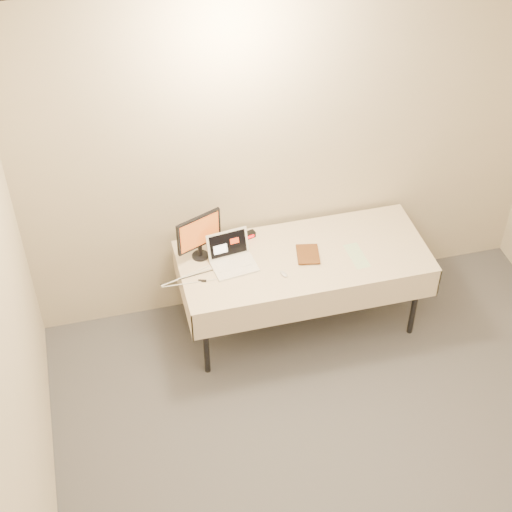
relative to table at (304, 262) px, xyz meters
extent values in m
cube|color=beige|center=(0.00, 0.45, 0.67)|extent=(4.00, 0.10, 2.70)
cylinder|color=black|center=(-0.82, -0.30, -0.33)|extent=(0.04, 0.04, 0.69)
cylinder|color=black|center=(0.82, -0.30, -0.33)|extent=(0.04, 0.04, 0.69)
cylinder|color=black|center=(-0.82, 0.29, -0.33)|extent=(0.04, 0.04, 0.69)
cylinder|color=black|center=(0.82, 0.29, -0.33)|extent=(0.04, 0.04, 0.69)
cube|color=gray|center=(0.00, 0.00, 0.03)|extent=(1.80, 0.75, 0.04)
cube|color=beige|center=(0.00, 0.00, 0.06)|extent=(1.86, 0.81, 0.01)
cube|color=beige|center=(0.00, -0.40, -0.07)|extent=(1.86, 0.01, 0.25)
cube|color=beige|center=(0.00, 0.40, -0.07)|extent=(1.86, 0.01, 0.25)
cube|color=beige|center=(-0.93, 0.00, -0.07)|extent=(0.01, 0.81, 0.25)
cube|color=beige|center=(0.93, 0.00, -0.07)|extent=(0.01, 0.81, 0.25)
cube|color=white|center=(-0.53, 0.00, 0.07)|extent=(0.34, 0.26, 0.02)
cube|color=white|center=(-0.55, 0.14, 0.18)|extent=(0.32, 0.11, 0.20)
cube|color=black|center=(-0.55, 0.14, 0.18)|extent=(0.28, 0.09, 0.17)
cylinder|color=black|center=(-0.75, 0.18, 0.07)|extent=(0.17, 0.17, 0.01)
cube|color=black|center=(-0.75, 0.18, 0.12)|extent=(0.03, 0.03, 0.09)
cube|color=black|center=(-0.75, 0.18, 0.30)|extent=(0.34, 0.16, 0.27)
cube|color=#C55517|center=(-0.75, 0.18, 0.30)|extent=(0.30, 0.13, 0.24)
imported|color=brown|center=(-0.05, 0.01, 0.17)|extent=(0.16, 0.05, 0.22)
cube|color=black|center=(-0.36, 0.30, 0.09)|extent=(0.12, 0.08, 0.05)
cube|color=#FF0C0F|center=(-0.35, 0.28, 0.09)|extent=(0.08, 0.02, 0.02)
ellipsoid|color=silver|center=(-0.20, -0.17, 0.07)|extent=(0.07, 0.09, 0.02)
cube|color=#B9DCAF|center=(0.38, -0.10, 0.06)|extent=(0.12, 0.29, 0.00)
cube|color=black|center=(-0.79, -0.09, 0.07)|extent=(0.06, 0.04, 0.01)
camera|label=1|loc=(-1.41, -4.13, 3.93)|focal=55.00mm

